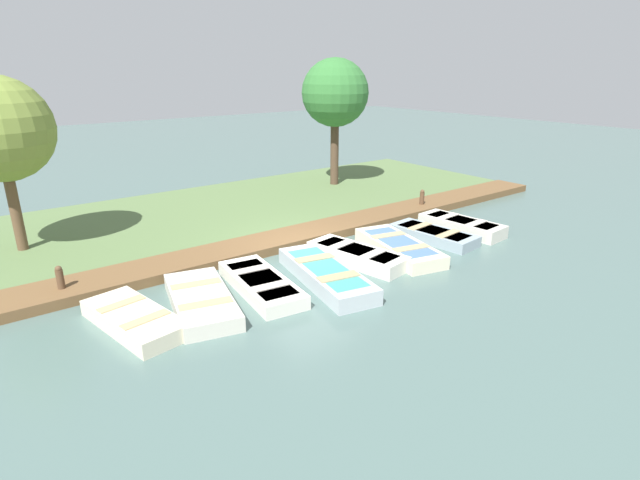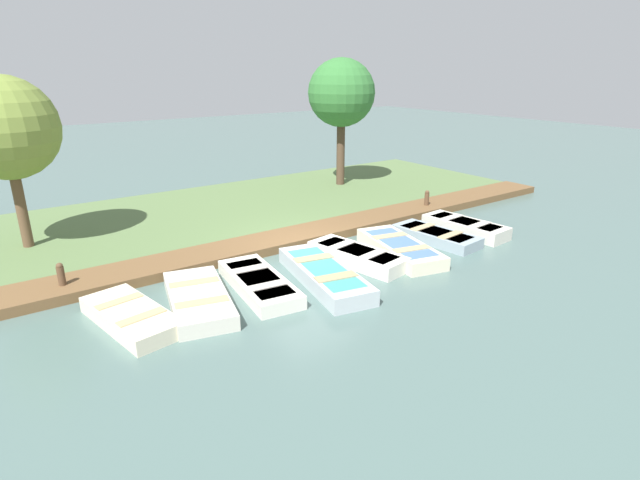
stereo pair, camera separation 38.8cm
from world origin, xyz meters
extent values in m
plane|color=#4C6660|center=(0.00, 0.00, 0.00)|extent=(80.00, 80.00, 0.00)
cube|color=#567042|center=(-5.00, 0.00, 0.10)|extent=(8.00, 24.00, 0.21)
cube|color=brown|center=(-1.16, 0.00, 0.13)|extent=(1.39, 23.99, 0.26)
cube|color=beige|center=(1.30, -5.41, 0.17)|extent=(2.82, 1.54, 0.35)
cube|color=teal|center=(1.30, -5.41, 0.33)|extent=(2.30, 1.22, 0.03)
cube|color=tan|center=(1.79, -5.32, 0.36)|extent=(0.44, 1.03, 0.03)
cube|color=tan|center=(0.80, -5.50, 0.36)|extent=(0.44, 1.03, 0.03)
cube|color=beige|center=(1.34, -3.93, 0.18)|extent=(3.13, 1.88, 0.35)
cube|color=#994C33|center=(1.34, -3.93, 0.34)|extent=(2.55, 1.50, 0.03)
cube|color=tan|center=(1.88, -4.06, 0.36)|extent=(0.55, 1.17, 0.03)
cube|color=tan|center=(0.80, -3.80, 0.36)|extent=(0.55, 1.17, 0.03)
cube|color=silver|center=(1.35, -2.39, 0.17)|extent=(3.12, 1.45, 0.33)
cube|color=beige|center=(1.35, -2.39, 0.32)|extent=(2.55, 1.14, 0.03)
cube|color=beige|center=(1.91, -2.46, 0.34)|extent=(0.42, 1.03, 0.03)
cube|color=beige|center=(0.78, -2.32, 0.34)|extent=(0.42, 1.03, 0.03)
cube|color=#B2BCC1|center=(1.90, -0.83, 0.20)|extent=(3.69, 1.79, 0.40)
cube|color=teal|center=(1.90, -0.83, 0.38)|extent=(3.01, 1.43, 0.03)
cube|color=tan|center=(2.56, -0.96, 0.41)|extent=(0.55, 1.09, 0.03)
cube|color=tan|center=(1.24, -0.70, 0.41)|extent=(0.55, 1.09, 0.03)
cube|color=silver|center=(1.37, 0.68, 0.19)|extent=(3.03, 1.52, 0.39)
cube|color=teal|center=(1.37, 0.68, 0.37)|extent=(2.48, 1.21, 0.03)
cube|color=beige|center=(1.91, 0.78, 0.40)|extent=(0.45, 0.97, 0.03)
cube|color=beige|center=(0.83, 0.58, 0.40)|extent=(0.45, 0.97, 0.03)
cube|color=beige|center=(1.59, 2.08, 0.19)|extent=(3.36, 1.87, 0.37)
cube|color=#4C709E|center=(1.59, 2.08, 0.36)|extent=(2.75, 1.49, 0.03)
cube|color=tan|center=(2.18, 1.94, 0.39)|extent=(0.56, 1.13, 0.03)
cube|color=tan|center=(1.01, 2.22, 0.39)|extent=(0.56, 1.13, 0.03)
cube|color=#8C9EA8|center=(1.39, 3.81, 0.16)|extent=(2.82, 1.34, 0.33)
cube|color=teal|center=(1.39, 3.81, 0.31)|extent=(2.30, 1.06, 0.03)
cube|color=tan|center=(1.91, 3.87, 0.34)|extent=(0.37, 1.00, 0.03)
cube|color=tan|center=(0.88, 3.76, 0.34)|extent=(0.37, 1.00, 0.03)
cube|color=beige|center=(1.40, 5.18, 0.21)|extent=(2.83, 1.23, 0.41)
cube|color=beige|center=(1.40, 5.18, 0.39)|extent=(2.32, 0.97, 0.03)
cube|color=beige|center=(1.92, 5.23, 0.42)|extent=(0.35, 0.94, 0.03)
cube|color=beige|center=(0.88, 5.14, 0.42)|extent=(0.35, 0.94, 0.03)
cylinder|color=brown|center=(-1.08, -6.31, 0.36)|extent=(0.17, 0.17, 0.71)
sphere|color=brown|center=(-1.08, -6.31, 0.74)|extent=(0.15, 0.15, 0.15)
cylinder|color=brown|center=(-1.08, 6.02, 0.36)|extent=(0.17, 0.17, 0.71)
sphere|color=brown|center=(-1.08, 6.02, 0.74)|extent=(0.15, 0.15, 0.15)
cylinder|color=brown|center=(-4.76, -6.61, 1.41)|extent=(0.29, 0.29, 2.82)
cylinder|color=#4C3828|center=(-5.89, 5.68, 1.66)|extent=(0.36, 0.36, 3.32)
sphere|color=#337033|center=(-5.89, 5.68, 4.09)|extent=(2.81, 2.81, 2.81)
camera|label=1|loc=(11.00, -7.91, 5.17)|focal=28.00mm
camera|label=2|loc=(11.23, -7.59, 5.17)|focal=28.00mm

